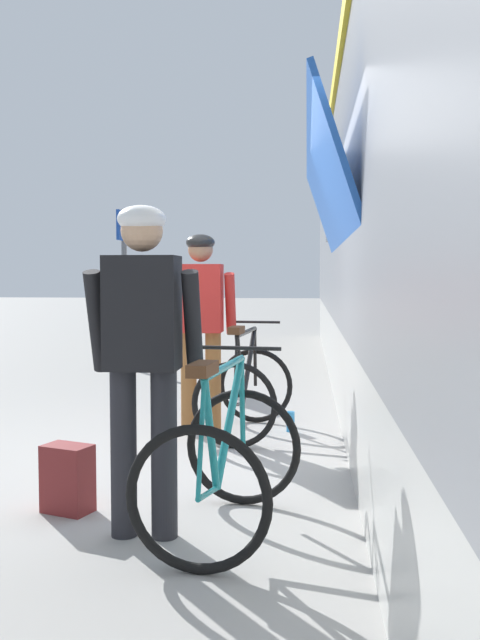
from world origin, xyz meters
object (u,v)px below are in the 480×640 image
(backpack_on_platform, at_px, (68,479))
(water_bottle_near_the_bikes, at_px, (290,422))
(bicycle_far_teal, at_px, (223,462))
(platform_sign_post, at_px, (124,261))
(cyclist_near_in_red, at_px, (201,315))
(cyclist_far_in_dark, at_px, (143,340))
(bicycle_near_black, at_px, (246,389))

(backpack_on_platform, height_order, water_bottle_near_the_bikes, backpack_on_platform)
(backpack_on_platform, relative_size, water_bottle_near_the_bikes, 2.21)
(bicycle_far_teal, relative_size, backpack_on_platform, 2.86)
(backpack_on_platform, bearing_deg, bicycle_far_teal, 3.13)
(bicycle_far_teal, relative_size, platform_sign_post, 0.48)
(cyclist_near_in_red, bearing_deg, water_bottle_near_the_bikes, 7.80)
(cyclist_near_in_red, distance_m, water_bottle_near_the_bikes, 1.25)
(backpack_on_platform, bearing_deg, water_bottle_near_the_bikes, 80.17)
(cyclist_far_in_dark, distance_m, backpack_on_platform, 1.06)
(cyclist_far_in_dark, distance_m, water_bottle_near_the_bikes, 2.86)
(cyclist_far_in_dark, relative_size, bicycle_near_black, 1.56)
(cyclist_near_in_red, bearing_deg, bicycle_near_black, -6.51)
(bicycle_near_black, xyz_separation_m, backpack_on_platform, (-0.87, -2.11, -0.20))
(cyclist_near_in_red, xyz_separation_m, water_bottle_near_the_bikes, (0.79, 0.11, -0.96))
(water_bottle_near_the_bikes, bearing_deg, backpack_on_platform, -119.15)
(cyclist_far_in_dark, xyz_separation_m, platform_sign_post, (-1.89, 6.71, 0.57))
(bicycle_far_teal, xyz_separation_m, platform_sign_post, (-2.31, 6.65, 1.22))
(cyclist_near_in_red, bearing_deg, platform_sign_post, 113.28)
(water_bottle_near_the_bikes, distance_m, platform_sign_post, 5.11)
(cyclist_near_in_red, xyz_separation_m, backpack_on_platform, (-0.47, -2.15, -0.85))
(cyclist_near_in_red, height_order, bicycle_near_black, cyclist_near_in_red)
(cyclist_far_in_dark, height_order, platform_sign_post, platform_sign_post)
(bicycle_near_black, bearing_deg, bicycle_far_teal, -87.82)
(bicycle_far_teal, height_order, water_bottle_near_the_bikes, bicycle_far_teal)
(bicycle_near_black, bearing_deg, water_bottle_near_the_bikes, 21.53)
(bicycle_near_black, bearing_deg, cyclist_near_in_red, 173.49)
(backpack_on_platform, bearing_deg, bicycle_near_black, 86.90)
(bicycle_far_teal, distance_m, backpack_on_platform, 1.02)
(cyclist_near_in_red, height_order, platform_sign_post, platform_sign_post)
(bicycle_near_black, relative_size, backpack_on_platform, 2.83)
(water_bottle_near_the_bikes, height_order, platform_sign_post, platform_sign_post)
(cyclist_near_in_red, xyz_separation_m, bicycle_near_black, (0.40, -0.05, -0.65))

